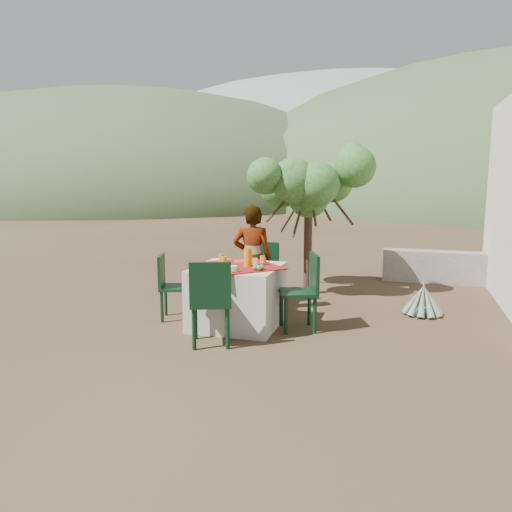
{
  "coord_description": "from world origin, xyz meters",
  "views": [
    {
      "loc": [
        2.63,
        -5.71,
        1.88
      ],
      "look_at": [
        0.8,
        0.41,
        0.82
      ],
      "focal_mm": 35.0,
      "sensor_mm": 36.0,
      "label": 1
    }
  ],
  "objects_px": {
    "chair_near": "(211,299)",
    "shrub_tree": "(313,192)",
    "chair_left": "(170,284)",
    "chair_far": "(263,270)",
    "table": "(237,296)",
    "juice_pitcher": "(248,258)",
    "person": "(252,259)",
    "agave": "(423,301)",
    "chair_right": "(305,288)"
  },
  "relations": [
    {
      "from": "chair_right",
      "to": "shrub_tree",
      "type": "height_order",
      "value": "shrub_tree"
    },
    {
      "from": "chair_far",
      "to": "chair_right",
      "type": "bearing_deg",
      "value": -48.01
    },
    {
      "from": "chair_right",
      "to": "chair_left",
      "type": "bearing_deg",
      "value": -109.8
    },
    {
      "from": "chair_far",
      "to": "chair_near",
      "type": "height_order",
      "value": "chair_near"
    },
    {
      "from": "shrub_tree",
      "to": "chair_right",
      "type": "bearing_deg",
      "value": -82.49
    },
    {
      "from": "chair_right",
      "to": "agave",
      "type": "xyz_separation_m",
      "value": [
        1.41,
        1.08,
        -0.32
      ]
    },
    {
      "from": "chair_left",
      "to": "chair_far",
      "type": "bearing_deg",
      "value": -59.99
    },
    {
      "from": "chair_near",
      "to": "chair_right",
      "type": "distance_m",
      "value": 1.25
    },
    {
      "from": "person",
      "to": "agave",
      "type": "bearing_deg",
      "value": -176.54
    },
    {
      "from": "chair_left",
      "to": "chair_right",
      "type": "xyz_separation_m",
      "value": [
        1.76,
        0.06,
        0.05
      ]
    },
    {
      "from": "person",
      "to": "chair_near",
      "type": "bearing_deg",
      "value": 80.64
    },
    {
      "from": "shrub_tree",
      "to": "chair_left",
      "type": "bearing_deg",
      "value": -128.2
    },
    {
      "from": "juice_pitcher",
      "to": "table",
      "type": "bearing_deg",
      "value": 172.99
    },
    {
      "from": "table",
      "to": "chair_right",
      "type": "height_order",
      "value": "chair_right"
    },
    {
      "from": "shrub_tree",
      "to": "chair_near",
      "type": "bearing_deg",
      "value": -102.52
    },
    {
      "from": "juice_pitcher",
      "to": "chair_right",
      "type": "bearing_deg",
      "value": 7.91
    },
    {
      "from": "table",
      "to": "shrub_tree",
      "type": "relative_size",
      "value": 0.64
    },
    {
      "from": "person",
      "to": "agave",
      "type": "distance_m",
      "value": 2.36
    },
    {
      "from": "table",
      "to": "juice_pitcher",
      "type": "xyz_separation_m",
      "value": [
        0.15,
        -0.02,
        0.49
      ]
    },
    {
      "from": "chair_left",
      "to": "chair_right",
      "type": "distance_m",
      "value": 1.77
    },
    {
      "from": "chair_near",
      "to": "shrub_tree",
      "type": "height_order",
      "value": "shrub_tree"
    },
    {
      "from": "chair_near",
      "to": "person",
      "type": "xyz_separation_m",
      "value": [
        0.02,
        1.5,
        0.2
      ]
    },
    {
      "from": "table",
      "to": "chair_far",
      "type": "relative_size",
      "value": 1.44
    },
    {
      "from": "chair_left",
      "to": "chair_right",
      "type": "relative_size",
      "value": 0.91
    },
    {
      "from": "chair_near",
      "to": "chair_right",
      "type": "xyz_separation_m",
      "value": [
        0.86,
        0.9,
        -0.02
      ]
    },
    {
      "from": "chair_far",
      "to": "shrub_tree",
      "type": "distance_m",
      "value": 1.51
    },
    {
      "from": "shrub_tree",
      "to": "juice_pitcher",
      "type": "distance_m",
      "value": 2.14
    },
    {
      "from": "chair_far",
      "to": "chair_left",
      "type": "xyz_separation_m",
      "value": [
        -0.95,
        -1.06,
        -0.03
      ]
    },
    {
      "from": "person",
      "to": "agave",
      "type": "height_order",
      "value": "person"
    },
    {
      "from": "chair_near",
      "to": "person",
      "type": "height_order",
      "value": "person"
    },
    {
      "from": "chair_right",
      "to": "person",
      "type": "distance_m",
      "value": 1.06
    },
    {
      "from": "chair_far",
      "to": "chair_left",
      "type": "bearing_deg",
      "value": -128.89
    },
    {
      "from": "table",
      "to": "shrub_tree",
      "type": "height_order",
      "value": "shrub_tree"
    },
    {
      "from": "chair_left",
      "to": "table",
      "type": "bearing_deg",
      "value": -109.3
    },
    {
      "from": "person",
      "to": "chair_far",
      "type": "bearing_deg",
      "value": -102.98
    },
    {
      "from": "chair_near",
      "to": "chair_left",
      "type": "relative_size",
      "value": 1.13
    },
    {
      "from": "chair_far",
      "to": "chair_right",
      "type": "distance_m",
      "value": 1.29
    },
    {
      "from": "chair_right",
      "to": "juice_pitcher",
      "type": "height_order",
      "value": "juice_pitcher"
    },
    {
      "from": "table",
      "to": "chair_left",
      "type": "bearing_deg",
      "value": 178.8
    },
    {
      "from": "shrub_tree",
      "to": "juice_pitcher",
      "type": "relative_size",
      "value": 9.13
    },
    {
      "from": "chair_near",
      "to": "person",
      "type": "distance_m",
      "value": 1.51
    },
    {
      "from": "shrub_tree",
      "to": "juice_pitcher",
      "type": "bearing_deg",
      "value": -102.66
    },
    {
      "from": "chair_near",
      "to": "chair_left",
      "type": "xyz_separation_m",
      "value": [
        -0.9,
        0.84,
        -0.06
      ]
    },
    {
      "from": "table",
      "to": "juice_pitcher",
      "type": "bearing_deg",
      "value": -7.01
    },
    {
      "from": "table",
      "to": "juice_pitcher",
      "type": "distance_m",
      "value": 0.51
    },
    {
      "from": "agave",
      "to": "juice_pitcher",
      "type": "bearing_deg",
      "value": -150.69
    },
    {
      "from": "chair_far",
      "to": "juice_pitcher",
      "type": "distance_m",
      "value": 1.17
    },
    {
      "from": "table",
      "to": "chair_near",
      "type": "height_order",
      "value": "chair_near"
    },
    {
      "from": "table",
      "to": "agave",
      "type": "height_order",
      "value": "table"
    },
    {
      "from": "chair_near",
      "to": "shrub_tree",
      "type": "relative_size",
      "value": 0.48
    }
  ]
}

